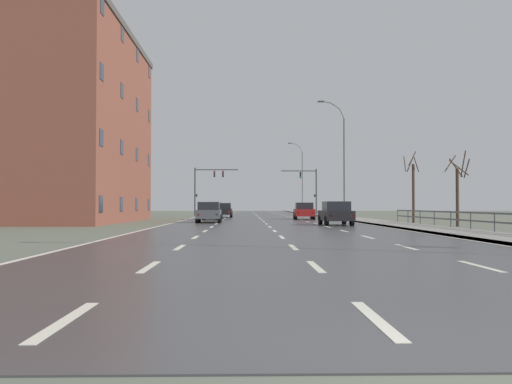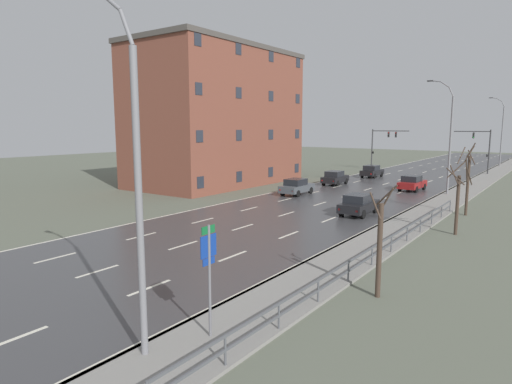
# 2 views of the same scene
# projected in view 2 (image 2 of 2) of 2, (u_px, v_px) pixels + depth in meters

# --- Properties ---
(ground_plane) EXTENTS (160.00, 160.00, 0.12)m
(ground_plane) POSITION_uv_depth(u_px,v_px,m) (378.00, 187.00, 48.07)
(ground_plane) COLOR #5B6051
(road_asphalt_strip) EXTENTS (14.00, 120.00, 0.03)m
(road_asphalt_strip) POSITION_uv_depth(u_px,v_px,m) (410.00, 176.00, 57.69)
(road_asphalt_strip) COLOR #3D3D3F
(road_asphalt_strip) RESTS_ON ground
(sidewalk_right) EXTENTS (3.00, 120.00, 0.12)m
(sidewalk_right) POSITION_uv_depth(u_px,v_px,m) (481.00, 181.00, 52.82)
(sidewalk_right) COLOR gray
(sidewalk_right) RESTS_ON ground
(guardrail) EXTENTS (0.07, 29.40, 1.00)m
(guardrail) POSITION_uv_depth(u_px,v_px,m) (382.00, 246.00, 21.36)
(guardrail) COLOR #515459
(guardrail) RESTS_ON ground
(street_lamp_foreground) EXTENTS (2.67, 0.24, 10.31)m
(street_lamp_foreground) POSITION_uv_depth(u_px,v_px,m) (134.00, 182.00, 11.81)
(street_lamp_foreground) COLOR slate
(street_lamp_foreground) RESTS_ON ground
(street_lamp_midground) EXTENTS (2.53, 0.24, 10.93)m
(street_lamp_midground) POSITION_uv_depth(u_px,v_px,m) (449.00, 139.00, 41.37)
(street_lamp_midground) COLOR slate
(street_lamp_midground) RESTS_ON ground
(street_lamp_distant) EXTENTS (2.40, 0.24, 11.27)m
(street_lamp_distant) POSITION_uv_depth(u_px,v_px,m) (501.00, 133.00, 70.97)
(street_lamp_distant) COLOR slate
(street_lamp_distant) RESTS_ON ground
(highway_sign) EXTENTS (0.09, 0.68, 3.61)m
(highway_sign) POSITION_uv_depth(u_px,v_px,m) (209.00, 267.00, 13.16)
(highway_sign) COLOR slate
(highway_sign) RESTS_ON ground
(traffic_signal_right) EXTENTS (4.71, 0.36, 6.12)m
(traffic_signal_right) POSITION_uv_depth(u_px,v_px,m) (483.00, 145.00, 59.77)
(traffic_signal_right) COLOR #38383A
(traffic_signal_right) RESTS_ON ground
(traffic_signal_left) EXTENTS (5.59, 0.36, 6.14)m
(traffic_signal_left) POSITION_uv_depth(u_px,v_px,m) (381.00, 142.00, 66.10)
(traffic_signal_left) COLOR #38383A
(traffic_signal_left) RESTS_ON ground
(car_far_right) EXTENTS (1.85, 4.11, 1.57)m
(car_far_right) POSITION_uv_depth(u_px,v_px,m) (372.00, 171.00, 56.69)
(car_far_right) COLOR black
(car_far_right) RESTS_ON ground
(car_near_left) EXTENTS (1.90, 4.13, 1.57)m
(car_near_left) POSITION_uv_depth(u_px,v_px,m) (359.00, 204.00, 32.46)
(car_near_left) COLOR black
(car_near_left) RESTS_ON ground
(car_far_left) EXTENTS (1.97, 4.17, 1.57)m
(car_far_left) POSITION_uv_depth(u_px,v_px,m) (335.00, 178.00, 49.40)
(car_far_left) COLOR black
(car_far_left) RESTS_ON ground
(car_near_right) EXTENTS (1.96, 4.16, 1.57)m
(car_near_right) POSITION_uv_depth(u_px,v_px,m) (412.00, 183.00, 44.83)
(car_near_right) COLOR maroon
(car_near_right) RESTS_ON ground
(car_distant) EXTENTS (1.89, 4.13, 1.57)m
(car_distant) POSITION_uv_depth(u_px,v_px,m) (297.00, 187.00, 42.07)
(car_distant) COLOR #474C51
(car_distant) RESTS_ON ground
(brick_building) EXTENTS (10.84, 20.30, 15.21)m
(brick_building) POSITION_uv_depth(u_px,v_px,m) (218.00, 117.00, 49.64)
(brick_building) COLOR brown
(brick_building) RESTS_ON ground
(bare_tree_near) EXTENTS (0.90, 0.93, 4.36)m
(bare_tree_near) POSITION_uv_depth(u_px,v_px,m) (380.00, 246.00, 16.58)
(bare_tree_near) COLOR #423328
(bare_tree_near) RESTS_ON ground
(bare_tree_mid) EXTENTS (1.39, 1.48, 4.69)m
(bare_tree_mid) POSITION_uv_depth(u_px,v_px,m) (458.00, 199.00, 26.26)
(bare_tree_mid) COLOR #423328
(bare_tree_mid) RESTS_ON ground
(bare_tree_far) EXTENTS (1.16, 1.24, 5.36)m
(bare_tree_far) POSITION_uv_depth(u_px,v_px,m) (468.00, 182.00, 32.09)
(bare_tree_far) COLOR #423328
(bare_tree_far) RESTS_ON ground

